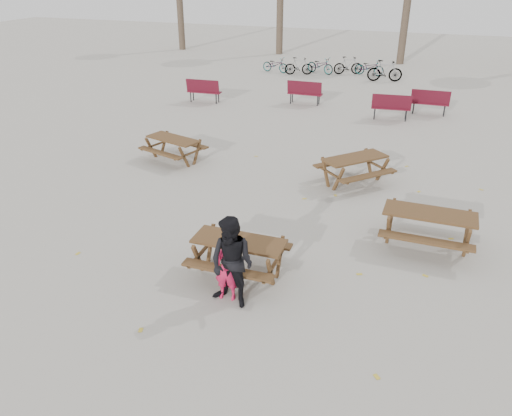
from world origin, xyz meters
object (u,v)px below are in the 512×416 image
(picnic_table_far, at_px, (354,170))
(adult, at_px, (232,263))
(soda_bottle, at_px, (230,240))
(picnic_table_east, at_px, (427,229))
(child, at_px, (227,269))
(main_picnic_table, at_px, (239,248))
(picnic_table_north, at_px, (174,149))
(food_tray, at_px, (237,244))

(picnic_table_far, bearing_deg, adult, -147.51)
(soda_bottle, xyz_separation_m, picnic_table_east, (3.56, 2.55, -0.43))
(child, bearing_deg, soda_bottle, 98.32)
(soda_bottle, distance_m, adult, 0.83)
(adult, distance_m, picnic_table_far, 6.37)
(main_picnic_table, height_order, picnic_table_north, main_picnic_table)
(soda_bottle, xyz_separation_m, adult, (0.34, -0.76, 0.02))
(child, distance_m, adult, 0.32)
(picnic_table_east, xyz_separation_m, picnic_table_far, (-2.07, 2.93, -0.02))
(picnic_table_north, height_order, picnic_table_far, picnic_table_far)
(soda_bottle, relative_size, child, 0.14)
(food_tray, distance_m, picnic_table_far, 5.66)
(soda_bottle, bearing_deg, picnic_table_east, 35.62)
(adult, bearing_deg, picnic_table_far, 90.77)
(picnic_table_east, height_order, picnic_table_far, picnic_table_east)
(picnic_table_east, bearing_deg, main_picnic_table, -144.30)
(food_tray, bearing_deg, adult, -74.25)
(picnic_table_east, height_order, picnic_table_north, picnic_table_east)
(child, relative_size, picnic_table_north, 0.73)
(child, distance_m, picnic_table_east, 4.64)
(main_picnic_table, relative_size, picnic_table_east, 0.94)
(main_picnic_table, relative_size, soda_bottle, 10.59)
(food_tray, xyz_separation_m, picnic_table_east, (3.44, 2.54, -0.38))
(child, distance_m, picnic_table_far, 6.25)
(picnic_table_north, bearing_deg, soda_bottle, -35.83)
(soda_bottle, height_order, adult, adult)
(child, height_order, picnic_table_north, child)
(picnic_table_east, bearing_deg, soda_bottle, -143.04)
(picnic_table_far, bearing_deg, picnic_table_east, -101.83)
(food_tray, relative_size, soda_bottle, 1.06)
(main_picnic_table, distance_m, picnic_table_far, 5.48)
(picnic_table_east, distance_m, picnic_table_north, 8.17)
(adult, bearing_deg, food_tray, 116.95)
(food_tray, relative_size, picnic_table_north, 0.10)
(main_picnic_table, bearing_deg, soda_bottle, -118.27)
(soda_bottle, bearing_deg, picnic_table_far, 74.83)
(food_tray, distance_m, picnic_table_north, 6.86)
(picnic_table_north, bearing_deg, child, -37.62)
(food_tray, bearing_deg, picnic_table_east, 36.51)
(food_tray, relative_size, picnic_table_east, 0.09)
(adult, height_order, picnic_table_north, adult)
(child, height_order, adult, adult)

